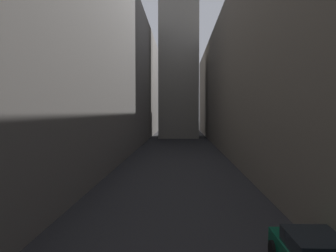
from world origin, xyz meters
TOP-DOWN VIEW (x-y plane):
  - ground_plane at (0.00, 48.00)m, footprint 264.00×264.00m
  - building_block_left at (-13.02, 50.00)m, footprint 15.05×108.00m
  - building_block_right at (12.02, 50.00)m, footprint 13.03×108.00m

SIDE VIEW (x-z plane):
  - ground_plane at x=0.00m, z-range 0.00..0.00m
  - building_block_right at x=12.02m, z-range 0.00..18.07m
  - building_block_left at x=-13.02m, z-range 0.00..21.50m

